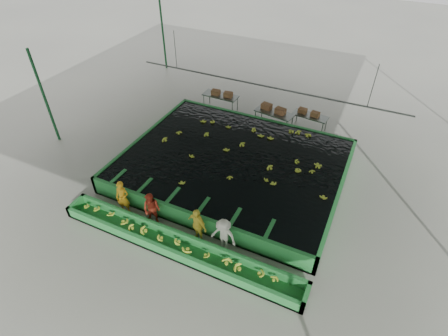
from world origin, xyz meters
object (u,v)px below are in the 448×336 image
at_px(packing_table_mid, 274,120).
at_px(packing_table_right, 309,122).
at_px(worker_b, 152,209).
at_px(sorting_trough, 177,246).
at_px(worker_a, 123,198).
at_px(worker_c, 197,225).
at_px(packing_table_left, 221,102).
at_px(worker_d, 223,235).
at_px(box_stack_right, 308,114).
at_px(box_stack_mid, 273,111).
at_px(box_stack_left, 222,95).
at_px(flotation_tank, 233,165).

relative_size(packing_table_mid, packing_table_right, 1.12).
relative_size(worker_b, packing_table_mid, 0.70).
relative_size(sorting_trough, packing_table_mid, 4.62).
relative_size(worker_a, worker_c, 0.99).
bearing_deg(packing_table_left, worker_c, -69.03).
distance_m(worker_d, packing_table_right, 9.70).
height_order(worker_b, box_stack_right, worker_b).
height_order(packing_table_right, box_stack_mid, box_stack_mid).
relative_size(worker_a, worker_d, 1.04).
height_order(sorting_trough, packing_table_mid, packing_table_mid).
distance_m(worker_a, worker_c, 3.49).
xyz_separation_m(sorting_trough, worker_a, (-3.03, 0.80, 0.54)).
distance_m(worker_a, box_stack_right, 11.01).
distance_m(packing_table_right, box_stack_left, 5.38).
bearing_deg(worker_b, worker_c, -8.35).
bearing_deg(box_stack_left, box_stack_mid, -7.88).
xyz_separation_m(flotation_tank, worker_b, (-1.61, -4.30, 0.30)).
height_order(worker_c, packing_table_mid, worker_c).
relative_size(worker_a, box_stack_right, 1.32).
xyz_separation_m(packing_table_right, box_stack_mid, (-1.96, -0.62, 0.54)).
height_order(flotation_tank, sorting_trough, flotation_tank).
xyz_separation_m(worker_b, packing_table_mid, (2.00, 8.96, -0.26)).
height_order(worker_a, worker_b, worker_a).
bearing_deg(packing_table_mid, worker_c, -89.64).
bearing_deg(box_stack_right, flotation_tank, -111.51).
bearing_deg(packing_table_mid, sorting_trough, -92.32).
bearing_deg(flotation_tank, packing_table_left, 121.45).
height_order(flotation_tank, packing_table_right, flotation_tank).
bearing_deg(box_stack_left, packing_table_right, 1.61).
bearing_deg(worker_c, packing_table_left, 128.94).
distance_m(worker_a, packing_table_right, 11.03).
bearing_deg(packing_table_mid, worker_b, -102.60).
bearing_deg(worker_b, flotation_tank, 61.13).
bearing_deg(worker_a, packing_table_right, 47.91).
relative_size(worker_a, box_stack_left, 1.22).
bearing_deg(worker_d, worker_a, -179.86).
height_order(sorting_trough, box_stack_left, box_stack_left).
distance_m(worker_b, packing_table_mid, 9.19).
bearing_deg(worker_d, packing_table_left, 116.64).
relative_size(sorting_trough, worker_b, 6.64).
bearing_deg(flotation_tank, packing_table_mid, 85.16).
height_order(flotation_tank, worker_b, worker_b).
distance_m(worker_d, packing_table_mid, 9.04).
xyz_separation_m(worker_d, packing_table_mid, (-1.16, 8.96, -0.27)).
bearing_deg(worker_c, sorting_trough, -101.49).
height_order(worker_c, packing_table_right, worker_c).
relative_size(packing_table_left, packing_table_right, 1.10).
xyz_separation_m(worker_a, box_stack_mid, (3.33, 9.05, 0.19)).
xyz_separation_m(packing_table_right, box_stack_left, (-5.35, -0.15, 0.53)).
bearing_deg(box_stack_mid, worker_b, -101.87).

